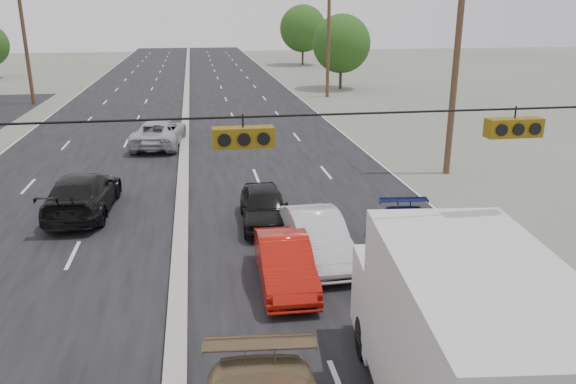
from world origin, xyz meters
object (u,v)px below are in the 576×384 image
object	(u,v)px
tree_right_mid	(341,44)
box_truck	(459,346)
queue_car_a	(264,206)
queue_car_d	(422,243)
utility_pole_right_c	(328,38)
utility_pole_left_c	(25,41)
oncoming_far	(159,133)
tree_right_far	(303,28)
red_sedan	(285,263)
oncoming_near	(83,194)
queue_car_b	(317,238)
utility_pole_right_b	(456,65)

from	to	relation	value
tree_right_mid	box_truck	world-z (taller)	tree_right_mid
queue_car_a	queue_car_d	distance (m)	6.00
utility_pole_right_c	utility_pole_left_c	bearing A→B (deg)	180.00
utility_pole_left_c	oncoming_far	distance (m)	20.79
box_truck	tree_right_mid	bearing A→B (deg)	84.59
utility_pole_left_c	box_truck	xyz separation A→B (m)	(17.54, -41.53, -3.17)
box_truck	queue_car_a	world-z (taller)	box_truck
tree_right_far	queue_car_a	world-z (taller)	tree_right_far
red_sedan	tree_right_far	bearing A→B (deg)	80.18
utility_pole_left_c	box_truck	distance (m)	45.19
queue_car_d	oncoming_near	distance (m)	12.81
oncoming_near	queue_car_d	bearing A→B (deg)	152.61
queue_car_a	oncoming_near	world-z (taller)	oncoming_near
tree_right_mid	tree_right_far	distance (m)	25.03
box_truck	oncoming_near	distance (m)	16.17
box_truck	red_sedan	world-z (taller)	box_truck
utility_pole_right_c	oncoming_near	xyz separation A→B (m)	(-16.21, -27.98, -4.32)
utility_pole_right_c	box_truck	xyz separation A→B (m)	(-7.46, -41.53, -3.17)
utility_pole_left_c	queue_car_d	distance (m)	39.97
utility_pole_right_c	oncoming_far	xyz separation A→B (m)	(-13.90, -17.03, -4.34)
utility_pole_right_c	queue_car_b	world-z (taller)	utility_pole_right_c
oncoming_near	oncoming_far	bearing A→B (deg)	-99.21
utility_pole_left_c	queue_car_d	xyz separation A→B (m)	(19.88, -34.39, -4.40)
tree_right_mid	oncoming_far	bearing A→B (deg)	-126.66
utility_pole_right_c	tree_right_far	world-z (taller)	utility_pole_right_c
utility_pole_right_b	red_sedan	distance (m)	14.55
tree_right_far	queue_car_a	size ratio (longest dim) A/B	1.99
utility_pole_left_c	queue_car_d	size ratio (longest dim) A/B	2.06
tree_right_far	utility_pole_left_c	bearing A→B (deg)	-133.53
tree_right_far	queue_car_a	distance (m)	61.82
queue_car_a	utility_pole_right_c	bearing A→B (deg)	74.73
utility_pole_right_b	tree_right_mid	bearing A→B (deg)	85.24
utility_pole_right_b	queue_car_d	size ratio (longest dim) A/B	2.06
red_sedan	queue_car_d	xyz separation A→B (m)	(4.38, 0.69, 0.02)
red_sedan	queue_car_b	world-z (taller)	queue_car_b
utility_pole_right_c	box_truck	world-z (taller)	utility_pole_right_c
utility_pole_left_c	tree_right_mid	bearing A→B (deg)	10.30
tree_right_mid	tree_right_far	bearing A→B (deg)	87.71
utility_pole_right_b	oncoming_near	bearing A→B (deg)	-169.60
utility_pole_left_c	tree_right_far	xyz separation A→B (m)	(28.50, 30.00, -0.15)
red_sedan	queue_car_d	world-z (taller)	queue_car_d
queue_car_a	red_sedan	bearing A→B (deg)	-87.86
queue_car_b	queue_car_d	world-z (taller)	queue_car_b
queue_car_d	oncoming_near	bearing A→B (deg)	155.53
utility_pole_right_b	red_sedan	xyz separation A→B (m)	(-9.50, -10.09, -4.43)
utility_pole_right_b	queue_car_a	xyz separation A→B (m)	(-9.50, -5.28, -4.41)
utility_pole_right_b	queue_car_b	world-z (taller)	utility_pole_right_b
oncoming_near	tree_right_far	bearing A→B (deg)	-106.08
utility_pole_right_b	queue_car_b	distance (m)	12.66
queue_car_a	oncoming_far	bearing A→B (deg)	110.51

